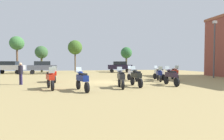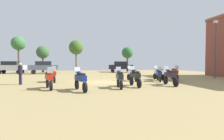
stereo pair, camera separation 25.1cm
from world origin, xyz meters
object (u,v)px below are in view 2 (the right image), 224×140
object	(u,v)px
tree_1	(43,53)
motorcycle_6	(175,73)
person_2	(20,72)
car_3	(11,66)
motorcycle_2	(159,74)
car_2	(121,66)
motorcycle_11	(170,76)
tree_5	(76,48)
motorcycle_3	(135,77)
motorcycle_9	(159,73)
lamp_post	(215,46)
tree_2	(18,44)
motorcycle_10	(49,78)
tree_4	(127,53)
motorcycle_8	(53,74)
motorcycle_5	(120,78)
car_1	(43,66)
motorcycle_1	(80,79)
motorcycle_12	(132,73)

from	to	relation	value
tree_1	motorcycle_6	bearing A→B (deg)	-49.98
motorcycle_6	person_2	size ratio (longest dim) A/B	1.21
motorcycle_6	car_3	world-z (taller)	car_3
motorcycle_2	car_2	bearing A→B (deg)	-73.05
motorcycle_11	car_2	world-z (taller)	car_2
tree_1	tree_5	world-z (taller)	tree_5
person_2	motorcycle_2	bearing A→B (deg)	-139.06
motorcycle_2	motorcycle_3	size ratio (longest dim) A/B	0.96
motorcycle_9	lamp_post	size ratio (longest dim) A/B	0.33
car_2	lamp_post	world-z (taller)	lamp_post
car_3	tree_2	bearing A→B (deg)	7.37
motorcycle_10	lamp_post	xyz separation A→B (m)	(17.42, 5.51, 2.96)
motorcycle_2	tree_4	distance (m)	20.68
motorcycle_9	tree_5	bearing A→B (deg)	109.63
motorcycle_3	lamp_post	world-z (taller)	lamp_post
motorcycle_8	motorcycle_9	distance (m)	10.42
motorcycle_5	car_1	bearing A→B (deg)	119.31
lamp_post	person_2	bearing A→B (deg)	-173.13
car_3	tree_4	distance (m)	21.44
tree_1	car_1	bearing A→B (deg)	-79.62
motorcycle_5	lamp_post	distance (m)	14.31
person_2	tree_2	world-z (taller)	tree_2
car_3	lamp_post	size ratio (longest dim) A/B	0.68
motorcycle_9	car_3	world-z (taller)	car_3
motorcycle_2	motorcycle_8	size ratio (longest dim) A/B	0.99
motorcycle_9	tree_2	distance (m)	27.03
motorcycle_3	motorcycle_8	bearing A→B (deg)	143.22
motorcycle_1	car_3	world-z (taller)	car_3
car_3	tree_5	world-z (taller)	tree_5
motorcycle_9	tree_5	size ratio (longest dim) A/B	0.37
motorcycle_3	motorcycle_6	xyz separation A→B (m)	(5.51, 3.86, 0.00)
tree_4	motorcycle_9	bearing A→B (deg)	-96.41
motorcycle_8	motorcycle_12	xyz separation A→B (m)	(7.39, -0.31, 0.00)
motorcycle_6	motorcycle_8	xyz separation A→B (m)	(-11.82, 0.46, -0.02)
motorcycle_6	motorcycle_12	bearing A→B (deg)	12.49
motorcycle_8	car_1	size ratio (longest dim) A/B	0.47
motorcycle_12	tree_4	bearing A→B (deg)	65.52
motorcycle_6	tree_5	bearing A→B (deg)	-46.90
motorcycle_8	lamp_post	xyz separation A→B (m)	(17.72, 0.99, 2.96)
motorcycle_11	tree_5	xyz separation A→B (m)	(-7.11, 21.62, 3.86)
motorcycle_12	tree_2	bearing A→B (deg)	119.46
motorcycle_6	person_2	distance (m)	14.19
car_3	motorcycle_3	bearing A→B (deg)	-136.31
motorcycle_2	tree_5	size ratio (longest dim) A/B	0.36
motorcycle_5	motorcycle_3	bearing A→B (deg)	28.05
tree_5	tree_4	bearing A→B (deg)	9.24
motorcycle_11	car_3	size ratio (longest dim) A/B	0.50
car_1	tree_5	distance (m)	7.42
motorcycle_3	motorcycle_10	distance (m)	6.02
motorcycle_11	motorcycle_12	xyz separation A→B (m)	(-1.80, 3.94, -0.01)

